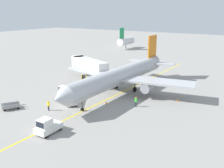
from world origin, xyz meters
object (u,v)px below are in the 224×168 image
belt_loader_forward_hold (70,100)px  baggage_cart_loaded (11,106)px  baggage_tug_near_wing (63,91)px  ground_crew_wing_walker (48,105)px  safety_cone_nose_right (178,100)px  safety_cone_nose_left (106,103)px  jet_bridge (87,64)px  belt_loader_aft_hold (84,86)px  airliner (122,75)px  pushback_tug (47,126)px  ground_crew_marshaller (136,101)px

belt_loader_forward_hold → baggage_cart_loaded: belt_loader_forward_hold is taller
baggage_tug_near_wing → baggage_cart_loaded: bearing=-106.2°
ground_crew_wing_walker → safety_cone_nose_right: 22.49m
baggage_cart_loaded → baggage_tug_near_wing: bearing=73.8°
baggage_cart_loaded → safety_cone_nose_left: size_ratio=8.21×
baggage_cart_loaded → safety_cone_nose_left: (11.92, 10.37, -0.25)m
ground_crew_wing_walker → safety_cone_nose_left: size_ratio=3.86×
jet_bridge → belt_loader_forward_hold: (7.89, -15.24, -2.77)m
jet_bridge → safety_cone_nose_left: jet_bridge is taller
baggage_tug_near_wing → belt_loader_aft_hold: belt_loader_aft_hold is taller
jet_bridge → belt_loader_aft_hold: jet_bridge is taller
airliner → baggage_cart_loaded: bearing=-121.5°
pushback_tug → baggage_cart_loaded: (-11.49, 3.06, -0.53)m
ground_crew_wing_walker → safety_cone_nose_left: bearing=50.7°
safety_cone_nose_left → belt_loader_forward_hold: bearing=-147.4°
safety_cone_nose_right → belt_loader_aft_hold: bearing=-168.9°
jet_bridge → baggage_cart_loaded: bearing=-86.7°
belt_loader_forward_hold → ground_crew_wing_walker: (-0.89, -4.17, 0.13)m
belt_loader_forward_hold → pushback_tug: bearing=-64.1°
airliner → jet_bridge: size_ratio=2.74×
airliner → jet_bridge: (-12.08, 4.60, 0.12)m
baggage_tug_near_wing → safety_cone_nose_right: bearing=24.3°
baggage_tug_near_wing → baggage_cart_loaded: (-2.78, -9.54, -0.46)m
pushback_tug → ground_crew_wing_walker: size_ratio=2.13×
belt_loader_aft_hold → baggage_cart_loaded: size_ratio=1.32×
jet_bridge → safety_cone_nose_right: size_ratio=29.25×
pushback_tug → baggage_cart_loaded: bearing=165.1°
jet_bridge → ground_crew_wing_walker: (7.00, -19.41, -2.63)m
jet_bridge → ground_crew_wing_walker: size_ratio=7.57×
belt_loader_aft_hold → safety_cone_nose_left: belt_loader_aft_hold is taller
jet_bridge → pushback_tug: size_ratio=3.55×
airliner → belt_loader_aft_hold: (-7.15, -2.98, -2.64)m
airliner → pushback_tug: 20.83m
safety_cone_nose_right → ground_crew_marshaller: bearing=-129.0°
safety_cone_nose_left → baggage_tug_near_wing: bearing=-174.8°
airliner → ground_crew_marshaller: 8.74m
ground_crew_marshaller → safety_cone_nose_left: 5.24m
airliner → baggage_tug_near_wing: 11.65m
ground_crew_marshaller → safety_cone_nose_left: size_ratio=3.86×
baggage_cart_loaded → jet_bridge: bearing=93.3°
pushback_tug → baggage_tug_near_wing: (-8.71, 12.60, -0.07)m
belt_loader_forward_hold → ground_crew_marshaller: (10.28, 4.89, 0.13)m
baggage_cart_loaded → safety_cone_nose_right: 28.63m
pushback_tug → ground_crew_wing_walker: pushback_tug is taller
baggage_cart_loaded → ground_crew_wing_walker: 6.39m
jet_bridge → belt_loader_forward_hold: bearing=-62.6°
safety_cone_nose_left → belt_loader_aft_hold: bearing=152.7°
jet_bridge → baggage_cart_loaded: size_ratio=3.56×
airliner → ground_crew_marshaller: size_ratio=20.75×
pushback_tug → safety_cone_nose_left: 13.46m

